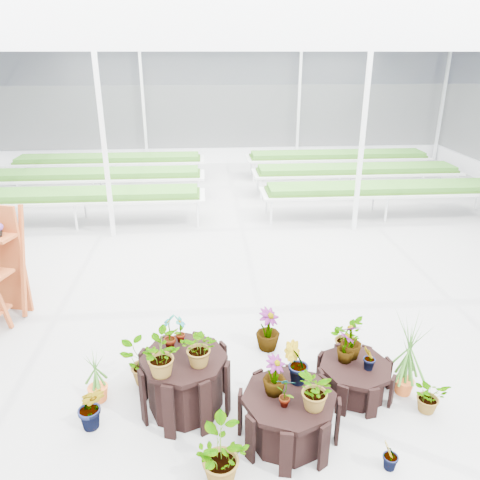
{
  "coord_description": "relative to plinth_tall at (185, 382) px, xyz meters",
  "views": [
    {
      "loc": [
        -0.72,
        -6.86,
        4.2
      ],
      "look_at": [
        -0.18,
        0.3,
        1.3
      ],
      "focal_mm": 35.0,
      "sensor_mm": 36.0,
      "label": 1
    }
  ],
  "objects": [
    {
      "name": "greenhouse_shell",
      "position": [
        1.05,
        2.09,
        1.87
      ],
      "size": [
        18.0,
        24.0,
        4.5
      ],
      "primitive_type": null,
      "color": "white",
      "rests_on": "ground"
    },
    {
      "name": "plinth_mid",
      "position": [
        1.2,
        -0.6,
        -0.08
      ],
      "size": [
        1.33,
        1.33,
        0.59
      ],
      "primitive_type": "cylinder",
      "rotation": [
        0.0,
        0.0,
        -0.21
      ],
      "color": "black",
      "rests_on": "ground"
    },
    {
      "name": "steel_frame",
      "position": [
        1.05,
        2.09,
        1.87
      ],
      "size": [
        18.0,
        24.0,
        4.5
      ],
      "primitive_type": null,
      "color": "silver",
      "rests_on": "ground"
    },
    {
      "name": "nursery_benches",
      "position": [
        1.05,
        9.29,
        0.04
      ],
      "size": [
        16.0,
        7.0,
        0.84
      ],
      "primitive_type": null,
      "color": "silver",
      "rests_on": "ground"
    },
    {
      "name": "nursery_plants",
      "position": [
        0.88,
        -0.03,
        0.14
      ],
      "size": [
        4.59,
        3.31,
        1.29
      ],
      "color": "#32681F",
      "rests_on": "ground"
    },
    {
      "name": "plinth_tall",
      "position": [
        0.0,
        0.0,
        0.0
      ],
      "size": [
        1.38,
        1.38,
        0.75
      ],
      "primitive_type": "cylinder",
      "rotation": [
        0.0,
        0.0,
        -0.31
      ],
      "color": "black",
      "rests_on": "ground"
    },
    {
      "name": "plinth_low",
      "position": [
        2.2,
        0.1,
        -0.16
      ],
      "size": [
        1.11,
        1.11,
        0.44
      ],
      "primitive_type": "cylinder",
      "rotation": [
        0.0,
        0.0,
        0.17
      ],
      "color": "black",
      "rests_on": "ground"
    },
    {
      "name": "ground_plane",
      "position": [
        1.05,
        2.09,
        -0.38
      ],
      "size": [
        24.0,
        24.0,
        0.0
      ],
      "primitive_type": "plane",
      "color": "gray",
      "rests_on": "ground"
    }
  ]
}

